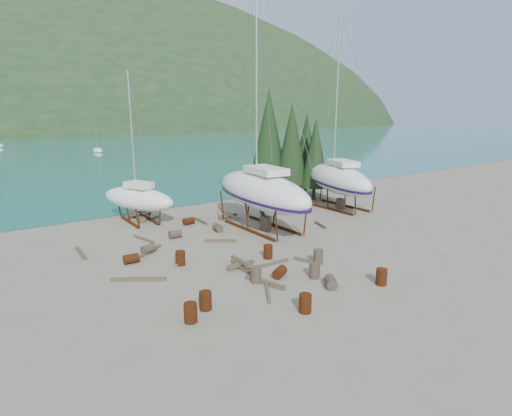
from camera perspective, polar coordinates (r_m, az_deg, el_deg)
ground at (r=26.68m, az=1.25°, el=-6.03°), size 600.00×600.00×0.00m
far_house_right at (r=215.00m, az=-23.95°, el=10.54°), size 6.60×5.60×5.60m
cypress_near_right at (r=42.49m, az=5.12°, el=9.11°), size 3.60×3.60×10.00m
cypress_mid_right at (r=42.10m, az=8.45°, el=7.80°), size 3.06×3.06×8.50m
cypress_back_left at (r=43.05m, az=1.84°, el=10.37°), size 4.14×4.14×11.50m
cypress_far_right at (r=45.27m, az=7.18°, el=8.58°), size 3.24×3.24×9.00m
moored_boat_mid at (r=103.58m, az=-21.68°, el=7.64°), size 2.00×5.00×6.05m
moored_boat_far at (r=130.59m, az=-32.75°, el=7.46°), size 2.00×5.00×6.05m
large_sailboat_near at (r=30.87m, az=0.75°, el=2.54°), size 4.78×12.43×19.10m
large_sailboat_far at (r=38.72m, az=11.60°, el=4.16°), size 6.86×11.57×17.61m
small_sailboat_shore at (r=34.58m, az=-16.50°, el=1.34°), size 5.20×7.93×12.16m
worker at (r=31.32m, az=0.90°, el=-1.22°), size 0.52×0.75×1.96m
drum_0 at (r=18.05m, az=-9.34°, el=-14.54°), size 0.58×0.58×0.88m
drum_1 at (r=21.45m, az=10.65°, el=-10.38°), size 0.97×1.05×0.58m
drum_2 at (r=25.45m, az=-17.41°, el=-6.93°), size 0.91×0.63×0.58m
drum_3 at (r=18.74m, az=7.04°, el=-13.36°), size 0.58×0.58×0.88m
drum_4 at (r=33.10m, az=-9.60°, el=-1.86°), size 0.94×0.67×0.58m
drum_5 at (r=24.51m, az=8.88°, el=-6.88°), size 0.58×0.58×0.88m
drum_7 at (r=22.36m, az=17.48°, el=-9.36°), size 0.58×0.58×0.88m
drum_8 at (r=24.41m, az=-10.74°, el=-7.04°), size 0.58×0.58×0.88m
drum_9 at (r=29.73m, az=-11.46°, el=-3.67°), size 0.93×0.66×0.58m
drum_11 at (r=30.92m, az=-5.48°, el=-2.81°), size 0.70×0.95×0.58m
drum_12 at (r=22.38m, az=3.40°, el=-9.14°), size 1.05×0.94×0.58m
drum_13 at (r=18.99m, az=-7.24°, el=-12.99°), size 0.58×0.58×0.88m
drum_14 at (r=25.06m, az=1.73°, el=-6.26°), size 0.58×0.58×0.88m
drum_15 at (r=26.92m, az=-15.13°, el=-5.67°), size 1.03×0.85×0.58m
drum_16 at (r=21.63m, az=0.01°, el=-9.50°), size 0.58×0.58×0.88m
drum_17 at (r=22.41m, az=8.37°, el=-8.81°), size 0.58×0.58×0.88m
timber_0 at (r=36.64m, az=-16.36°, el=-1.10°), size 2.56×0.87×0.14m
timber_1 at (r=32.67m, az=9.21°, el=-2.40°), size 0.79×1.82×0.19m
timber_2 at (r=28.23m, az=-23.73°, el=-5.89°), size 0.25×2.62×0.19m
timber_3 at (r=20.67m, az=1.65°, el=-11.73°), size 1.59×2.35×0.15m
timber_4 at (r=25.08m, az=-11.34°, el=-7.37°), size 0.84×1.65×0.17m
timber_5 at (r=24.02m, az=1.87°, el=-8.05°), size 2.85×0.25×0.16m
timber_6 at (r=33.70m, az=-7.87°, el=-1.87°), size 0.26×2.16×0.19m
timber_7 at (r=24.76m, az=7.25°, el=-7.48°), size 0.77×1.65×0.17m
timber_8 at (r=28.36m, az=-5.12°, el=-4.70°), size 1.91×1.46×0.19m
timber_9 at (r=35.31m, az=-14.78°, el=-1.52°), size 1.89×1.18×0.15m
timber_14 at (r=22.85m, az=-16.47°, el=-9.74°), size 2.56×1.79×0.18m
timber_15 at (r=29.78m, az=-15.69°, el=-4.32°), size 0.69×2.48×0.15m
timber_16 at (r=21.52m, az=1.27°, el=-10.57°), size 0.97×2.44×0.23m
timber_17 at (r=27.18m, az=-14.80°, el=-5.93°), size 2.04×1.62×0.16m
timber_pile_fore at (r=23.43m, az=-2.20°, el=-8.05°), size 1.80×1.80×0.60m
timber_pile_aft at (r=34.38m, az=-4.04°, el=-1.12°), size 1.80×1.80×0.60m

